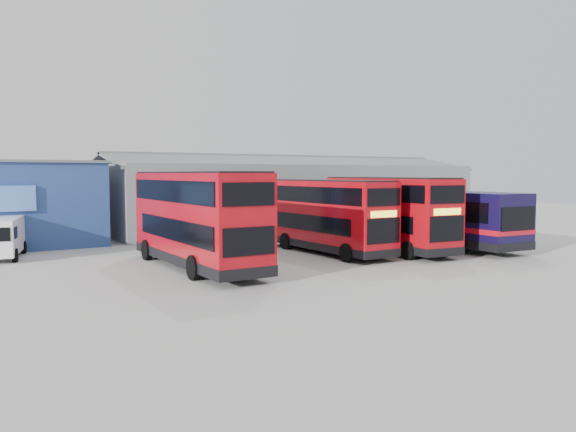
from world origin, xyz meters
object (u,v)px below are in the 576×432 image
at_px(double_decker_centre, 326,217).
at_px(double_decker_right, 387,214).
at_px(double_decker_left, 196,220).
at_px(single_decker_blue, 434,218).
at_px(maintenance_shed, 288,195).
at_px(panel_van, 0,236).

relative_size(double_decker_centre, double_decker_right, 0.96).
bearing_deg(double_decker_left, double_decker_right, -179.98).
xyz_separation_m(double_decker_centre, double_decker_right, (3.50, -1.07, 0.07)).
bearing_deg(double_decker_left, double_decker_centre, -172.21).
relative_size(double_decker_left, single_decker_blue, 0.85).
xyz_separation_m(maintenance_shed, double_decker_right, (-2.97, -15.74, -0.54)).
xyz_separation_m(double_decker_left, double_decker_centre, (8.00, 1.14, -0.21)).
distance_m(double_decker_centre, double_decker_right, 3.66).
bearing_deg(maintenance_shed, double_decker_right, -100.68).
distance_m(maintenance_shed, double_decker_centre, 16.04).
xyz_separation_m(maintenance_shed, double_decker_left, (-14.47, -15.81, -0.39)).
bearing_deg(maintenance_shed, single_decker_blue, -86.17).
distance_m(double_decker_left, single_decker_blue, 15.52).
relative_size(maintenance_shed, double_decker_right, 3.06).
distance_m(maintenance_shed, single_decker_blue, 15.46).
bearing_deg(single_decker_blue, double_decker_left, 4.25).
distance_m(double_decker_left, panel_van, 11.06).
height_order(maintenance_shed, double_decker_left, maintenance_shed).
xyz_separation_m(single_decker_blue, panel_van, (-23.03, 7.63, -0.49)).
relative_size(single_decker_blue, panel_van, 2.45).
bearing_deg(double_decker_centre, maintenance_shed, 65.17).
bearing_deg(double_decker_centre, double_decker_right, -18.08).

